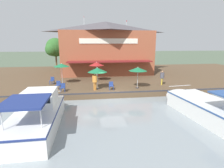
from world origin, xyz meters
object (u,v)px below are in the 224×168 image
Objects in this scene: patio_umbrella_near_quay_edge at (61,65)px; patio_umbrella_back_row at (97,70)px; patio_umbrella_mid_patio_right at (96,64)px; cafe_chair_facing_river at (52,80)px; patio_umbrella_far_corner at (138,69)px; tree_upstream_bank at (55,48)px; person_at_quay_edge at (95,79)px; cafe_chair_far_corner_seat at (111,85)px; motorboat_far_downstream at (204,107)px; cafe_chair_mid_patio at (58,85)px; motorboat_nearest_quay at (40,112)px; person_near_entrance at (162,76)px; waterfront_restaurant at (106,47)px; cafe_chair_beside_entrance at (63,87)px.

patio_umbrella_near_quay_edge reaches higher than patio_umbrella_back_row.
patio_umbrella_mid_patio_right is 2.94× the size of cafe_chair_facing_river.
patio_umbrella_near_quay_edge is 2.92× the size of cafe_chair_facing_river.
cafe_chair_facing_river is at bearing -108.93° from patio_umbrella_far_corner.
tree_upstream_bank is at bearing -151.33° from patio_umbrella_mid_patio_right.
patio_umbrella_near_quay_edge is 5.09m from person_at_quay_edge.
patio_umbrella_mid_patio_right is 0.43× the size of tree_upstream_bank.
cafe_chair_facing_river is (-3.58, -6.59, 0.00)m from cafe_chair_far_corner_seat.
motorboat_far_downstream reaches higher than cafe_chair_far_corner_seat.
cafe_chair_mid_patio is at bearing 23.47° from cafe_chair_facing_river.
patio_umbrella_back_row is 0.30× the size of motorboat_nearest_quay.
person_near_entrance is at bearing 80.32° from cafe_chair_facing_river.
waterfront_restaurant is at bearing 58.12° from tree_upstream_bank.
motorboat_far_downstream is (0.20, 11.64, -0.12)m from motorboat_nearest_quay.
patio_umbrella_near_quay_edge is 9.70m from motorboat_nearest_quay.
patio_umbrella_near_quay_edge is at bearing 12.56° from tree_upstream_bank.
patio_umbrella_back_row is 4.44m from cafe_chair_mid_patio.
cafe_chair_far_corner_seat is 1.00× the size of cafe_chair_mid_patio.
patio_umbrella_back_row is (11.35, -2.05, -2.10)m from waterfront_restaurant.
cafe_chair_mid_patio is at bearing -122.55° from motorboat_far_downstream.
waterfront_restaurant is 11.72m from patio_umbrella_back_row.
motorboat_nearest_quay is (7.19, -0.06, -0.20)m from cafe_chair_mid_patio.
motorboat_nearest_quay reaches higher than motorboat_far_downstream.
person_at_quay_edge reaches higher than cafe_chair_facing_river.
patio_umbrella_mid_patio_right is 5.65m from cafe_chair_facing_river.
tree_upstream_bank reaches higher than cafe_chair_mid_patio.
patio_umbrella_far_corner is 10.14m from cafe_chair_facing_river.
patio_umbrella_far_corner is 8.57m from cafe_chair_mid_patio.
person_near_entrance is at bearing 99.78° from person_at_quay_edge.
cafe_chair_facing_river is (-3.25, -9.47, -1.58)m from patio_umbrella_far_corner.
motorboat_nearest_quay is (6.64, -4.19, -1.75)m from patio_umbrella_back_row.
cafe_chair_far_corner_seat is at bearing 137.69° from motorboat_nearest_quay.
person_near_entrance is (2.17, 12.71, 0.55)m from cafe_chair_facing_river.
waterfront_restaurant is 11.61m from cafe_chair_facing_river.
patio_umbrella_mid_patio_right is 5.60m from cafe_chair_mid_patio.
patio_umbrella_back_row reaches higher than cafe_chair_far_corner_seat.
patio_umbrella_back_row is 3.87m from cafe_chair_beside_entrance.
waterfront_restaurant reaches higher than motorboat_far_downstream.
tree_upstream_bank reaches higher than patio_umbrella_far_corner.
cafe_chair_beside_entrance is at bearing -119.69° from motorboat_far_downstream.
cafe_chair_mid_patio is at bearing -97.62° from patio_umbrella_back_row.
patio_umbrella_far_corner is at bearing -71.50° from person_near_entrance.
patio_umbrella_back_row reaches higher than motorboat_far_downstream.
cafe_chair_far_corner_seat is 8.77m from motorboat_far_downstream.
patio_umbrella_back_row reaches higher than motorboat_nearest_quay.
tree_upstream_bank is at bearing -154.11° from cafe_chair_far_corner_seat.
cafe_chair_far_corner_seat is 1.00× the size of cafe_chair_beside_entrance.
person_at_quay_edge is 10.09m from motorboat_far_downstream.
motorboat_far_downstream is (9.70, 11.46, -2.09)m from patio_umbrella_near_quay_edge.
cafe_chair_beside_entrance is 12.60m from motorboat_far_downstream.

